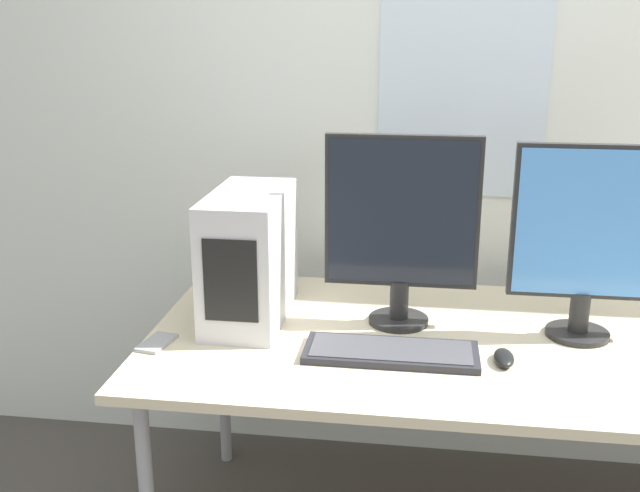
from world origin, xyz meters
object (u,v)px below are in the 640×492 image
(pc_tower, at_px, (249,256))
(monitor_right_near, at_px, (588,237))
(monitor_main, at_px, (402,225))
(keyboard, at_px, (391,352))
(cell_phone, at_px, (157,343))
(mouse, at_px, (504,358))

(pc_tower, height_order, monitor_right_near, monitor_right_near)
(monitor_main, xyz_separation_m, keyboard, (-0.01, -0.23, -0.29))
(cell_phone, bearing_deg, keyboard, 11.94)
(monitor_main, height_order, mouse, monitor_main)
(pc_tower, relative_size, mouse, 4.15)
(monitor_main, distance_m, mouse, 0.47)
(pc_tower, xyz_separation_m, monitor_main, (0.45, 0.01, 0.11))
(cell_phone, bearing_deg, pc_tower, 58.26)
(monitor_main, relative_size, keyboard, 1.20)
(monitor_right_near, distance_m, mouse, 0.42)
(pc_tower, bearing_deg, monitor_main, 1.81)
(keyboard, distance_m, cell_phone, 0.65)
(monitor_right_near, xyz_separation_m, keyboard, (-0.52, -0.21, -0.29))
(pc_tower, relative_size, cell_phone, 3.26)
(monitor_main, xyz_separation_m, mouse, (0.29, -0.24, -0.29))
(pc_tower, relative_size, monitor_main, 0.80)
(keyboard, xyz_separation_m, mouse, (0.30, -0.00, 0.00))
(monitor_right_near, height_order, mouse, monitor_right_near)
(keyboard, bearing_deg, pc_tower, 153.27)
(monitor_main, bearing_deg, monitor_right_near, -3.11)
(pc_tower, bearing_deg, monitor_right_near, -0.82)
(pc_tower, height_order, keyboard, pc_tower)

